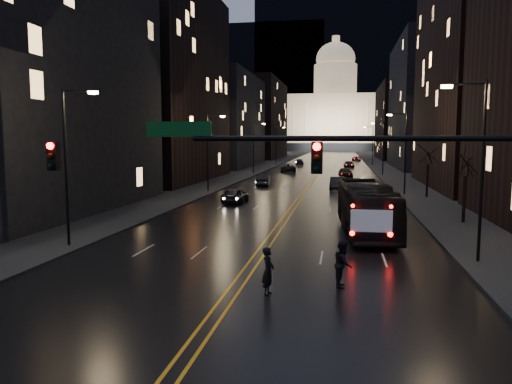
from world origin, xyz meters
The scene contains 36 objects.
ground centered at (0.00, 0.00, 0.00)m, with size 900.00×900.00×0.00m, color black.
road centered at (0.00, 130.00, 0.01)m, with size 20.00×320.00×0.02m, color black.
sidewalk_left centered at (-14.00, 130.00, 0.08)m, with size 8.00×320.00×0.16m, color black.
sidewalk_right centered at (14.00, 130.00, 0.08)m, with size 8.00×320.00×0.16m, color black.
center_line centered at (0.00, 130.00, 0.03)m, with size 0.62×320.00×0.01m, color orange.
building_left_near centered at (-21.00, 22.00, 11.00)m, with size 12.00×28.00×22.00m, color black.
building_left_mid centered at (-21.00, 54.00, 14.00)m, with size 12.00×30.00×28.00m, color black.
building_left_far centered at (-21.00, 92.00, 10.00)m, with size 12.00×34.00×20.00m, color black.
building_left_dist centered at (-21.00, 140.00, 12.00)m, with size 12.00×40.00×24.00m, color black.
building_right_tall centered at (21.00, 50.00, 19.00)m, with size 12.00×30.00×38.00m, color black.
building_right_mid centered at (21.00, 92.00, 13.00)m, with size 12.00×34.00×26.00m, color black.
building_right_dist centered at (21.00, 140.00, 11.00)m, with size 12.00×40.00×22.00m, color black.
mountain_ridge centered at (40.00, 380.00, 65.00)m, with size 520.00×60.00×130.00m, color black.
capitol centered at (0.00, 250.00, 17.15)m, with size 90.00×50.00×58.50m.
traffic_signal centered at (5.91, 0.00, 5.10)m, with size 17.29×0.45×7.00m.
streetlamp_right_near centered at (10.81, 10.00, 5.08)m, with size 2.13×0.25×9.00m.
streetlamp_left_near centered at (-10.81, 10.00, 5.08)m, with size 2.13×0.25×9.00m.
streetlamp_right_mid centered at (10.81, 40.00, 5.08)m, with size 2.13×0.25×9.00m.
streetlamp_left_mid centered at (-10.81, 40.00, 5.08)m, with size 2.13×0.25×9.00m.
streetlamp_right_far centered at (10.81, 70.00, 5.08)m, with size 2.13×0.25×9.00m.
streetlamp_left_far centered at (-10.81, 70.00, 5.08)m, with size 2.13×0.25×9.00m.
streetlamp_right_dist centered at (10.81, 100.00, 5.08)m, with size 2.13×0.25×9.00m.
streetlamp_left_dist centered at (-10.81, 100.00, 5.08)m, with size 2.13×0.25×9.00m.
tree_right_mid centered at (13.00, 22.00, 4.53)m, with size 2.40×2.40×6.65m.
tree_right_far centered at (13.00, 38.00, 4.53)m, with size 2.40×2.40×6.65m.
bus centered at (5.88, 17.34, 1.67)m, with size 2.80×11.99×3.34m, color black.
oncoming_car_a centered at (-5.79, 30.78, 0.76)m, with size 1.80×4.47×1.52m, color black.
oncoming_car_b centered at (-5.84, 48.53, 0.77)m, with size 1.62×4.65×1.53m, color black.
oncoming_car_c centered at (-5.41, 75.29, 0.82)m, with size 2.73×5.92×1.65m, color black.
oncoming_car_d centered at (-5.63, 101.51, 0.70)m, with size 1.96×4.81×1.40m, color black.
receding_car_a centered at (3.71, 45.33, 0.78)m, with size 1.65×4.73×1.56m, color black.
receding_car_b centered at (4.84, 64.44, 0.82)m, with size 1.95×4.84×1.65m, color black.
receding_car_c centered at (5.71, 91.89, 0.69)m, with size 1.94×4.77×1.39m, color black.
receding_car_d centered at (8.09, 123.25, 0.68)m, with size 2.27×4.93×1.37m, color black.
pedestrian_a centered at (1.47, 3.37, 0.97)m, with size 0.71×0.46×1.94m, color black.
pedestrian_b centered at (4.40, 5.00, 0.98)m, with size 0.95×0.52×1.96m, color black.
Camera 1 is at (4.28, -15.71, 6.20)m, focal length 35.00 mm.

